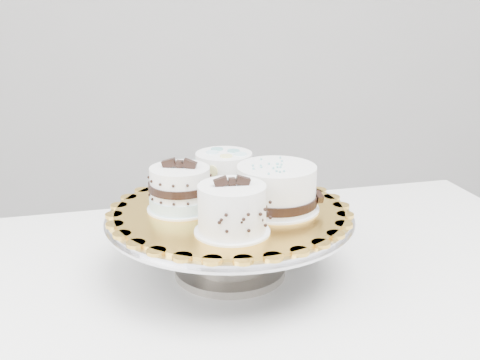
{
  "coord_description": "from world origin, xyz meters",
  "views": [
    {
      "loc": [
        -0.04,
        -0.79,
        1.19
      ],
      "look_at": [
        0.05,
        0.07,
        0.9
      ],
      "focal_mm": 45.0,
      "sensor_mm": 36.0,
      "label": 1
    }
  ],
  "objects": [
    {
      "name": "table",
      "position": [
        0.07,
        0.03,
        0.66
      ],
      "size": [
        1.23,
        0.91,
        0.75
      ],
      "rotation": [
        0.0,
        0.0,
        0.13
      ],
      "color": "white",
      "rests_on": "floor"
    },
    {
      "name": "cake_stand",
      "position": [
        0.04,
        0.07,
        0.82
      ],
      "size": [
        0.38,
        0.38,
        0.1
      ],
      "color": "gray",
      "rests_on": "table"
    },
    {
      "name": "cake_board",
      "position": [
        0.04,
        0.07,
        0.86
      ],
      "size": [
        0.44,
        0.44,
        0.01
      ],
      "primitive_type": "cylinder",
      "rotation": [
        0.0,
        0.0,
        0.3
      ],
      "color": "gold",
      "rests_on": "cake_stand"
    },
    {
      "name": "cake_swirl",
      "position": [
        0.03,
        -0.02,
        0.89
      ],
      "size": [
        0.11,
        0.11,
        0.08
      ],
      "rotation": [
        0.0,
        0.0,
        0.05
      ],
      "color": "white",
      "rests_on": "cake_board"
    },
    {
      "name": "cake_banded",
      "position": [
        -0.04,
        0.07,
        0.89
      ],
      "size": [
        0.11,
        0.11,
        0.08
      ],
      "rotation": [
        0.0,
        0.0,
        -0.27
      ],
      "color": "white",
      "rests_on": "cake_board"
    },
    {
      "name": "cake_dots",
      "position": [
        0.03,
        0.14,
        0.89
      ],
      "size": [
        0.11,
        0.11,
        0.07
      ],
      "rotation": [
        0.0,
        0.0,
        0.2
      ],
      "color": "white",
      "rests_on": "cake_board"
    },
    {
      "name": "cake_ribbon",
      "position": [
        0.11,
        0.06,
        0.89
      ],
      "size": [
        0.14,
        0.14,
        0.07
      ],
      "rotation": [
        0.0,
        0.0,
        0.17
      ],
      "color": "white",
      "rests_on": "cake_board"
    }
  ]
}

